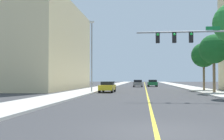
{
  "coord_description": "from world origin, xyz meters",
  "views": [
    {
      "loc": [
        -0.4,
        -9.34,
        1.75
      ],
      "look_at": [
        -3.74,
        20.23,
        2.64
      ],
      "focal_mm": 44.66,
      "sensor_mm": 36.0,
      "label": 1
    }
  ],
  "objects_px": {
    "palm_mid": "(214,49)",
    "palm_far": "(204,55)",
    "car_green": "(152,83)",
    "car_gray": "(138,83)",
    "traffic_signal_mast": "(199,45)",
    "street_lamp": "(92,53)",
    "car_yellow": "(107,87)"
  },
  "relations": [
    {
      "from": "street_lamp",
      "to": "car_yellow",
      "type": "height_order",
      "value": "street_lamp"
    },
    {
      "from": "palm_mid",
      "to": "car_yellow",
      "type": "height_order",
      "value": "palm_mid"
    },
    {
      "from": "street_lamp",
      "to": "car_green",
      "type": "height_order",
      "value": "street_lamp"
    },
    {
      "from": "palm_mid",
      "to": "street_lamp",
      "type": "bearing_deg",
      "value": 178.75
    },
    {
      "from": "palm_mid",
      "to": "car_green",
      "type": "xyz_separation_m",
      "value": [
        -6.17,
        26.58,
        -4.32
      ]
    },
    {
      "from": "palm_far",
      "to": "car_green",
      "type": "distance_m",
      "value": 21.19
    },
    {
      "from": "traffic_signal_mast",
      "to": "palm_mid",
      "type": "distance_m",
      "value": 11.08
    },
    {
      "from": "palm_mid",
      "to": "car_gray",
      "type": "distance_m",
      "value": 26.25
    },
    {
      "from": "car_green",
      "to": "car_yellow",
      "type": "bearing_deg",
      "value": -106.88
    },
    {
      "from": "street_lamp",
      "to": "car_green",
      "type": "distance_m",
      "value": 27.8
    },
    {
      "from": "palm_far",
      "to": "car_green",
      "type": "bearing_deg",
      "value": 108.17
    },
    {
      "from": "traffic_signal_mast",
      "to": "palm_far",
      "type": "bearing_deg",
      "value": 77.13
    },
    {
      "from": "street_lamp",
      "to": "palm_mid",
      "type": "height_order",
      "value": "street_lamp"
    },
    {
      "from": "traffic_signal_mast",
      "to": "car_yellow",
      "type": "xyz_separation_m",
      "value": [
        -8.87,
        11.94,
        -3.67
      ]
    },
    {
      "from": "palm_mid",
      "to": "palm_far",
      "type": "xyz_separation_m",
      "value": [
        0.3,
        6.85,
        -0.12
      ]
    },
    {
      "from": "palm_mid",
      "to": "car_gray",
      "type": "xyz_separation_m",
      "value": [
        -9.18,
        24.2,
        -4.33
      ]
    },
    {
      "from": "car_yellow",
      "to": "car_green",
      "type": "bearing_deg",
      "value": -103.85
    },
    {
      "from": "palm_mid",
      "to": "car_green",
      "type": "bearing_deg",
      "value": 103.08
    },
    {
      "from": "car_green",
      "to": "car_yellow",
      "type": "height_order",
      "value": "car_green"
    },
    {
      "from": "traffic_signal_mast",
      "to": "car_yellow",
      "type": "distance_m",
      "value": 15.32
    },
    {
      "from": "car_green",
      "to": "car_gray",
      "type": "distance_m",
      "value": 3.83
    },
    {
      "from": "traffic_signal_mast",
      "to": "car_green",
      "type": "height_order",
      "value": "traffic_signal_mast"
    },
    {
      "from": "palm_far",
      "to": "car_yellow",
      "type": "distance_m",
      "value": 14.52
    },
    {
      "from": "traffic_signal_mast",
      "to": "palm_mid",
      "type": "xyz_separation_m",
      "value": [
        3.65,
        10.44,
        0.7
      ]
    },
    {
      "from": "street_lamp",
      "to": "palm_far",
      "type": "relative_size",
      "value": 1.31
    },
    {
      "from": "car_gray",
      "to": "car_yellow",
      "type": "bearing_deg",
      "value": -99.25
    },
    {
      "from": "car_gray",
      "to": "car_yellow",
      "type": "relative_size",
      "value": 1.04
    },
    {
      "from": "street_lamp",
      "to": "palm_mid",
      "type": "distance_m",
      "value": 14.3
    },
    {
      "from": "traffic_signal_mast",
      "to": "car_green",
      "type": "bearing_deg",
      "value": 93.91
    },
    {
      "from": "car_green",
      "to": "car_gray",
      "type": "height_order",
      "value": "car_green"
    },
    {
      "from": "car_green",
      "to": "palm_far",
      "type": "bearing_deg",
      "value": -74.52
    },
    {
      "from": "traffic_signal_mast",
      "to": "car_gray",
      "type": "relative_size",
      "value": 1.73
    }
  ]
}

